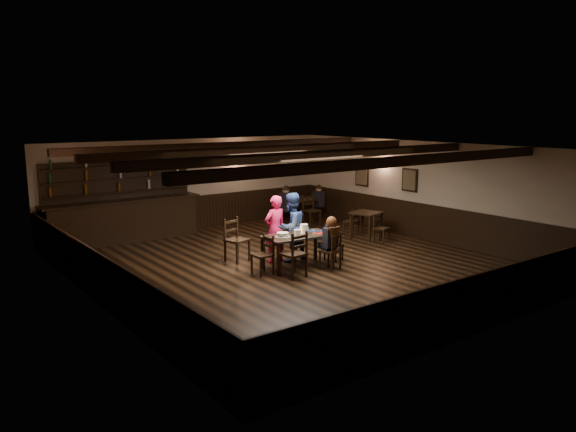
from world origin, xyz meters
TOP-DOWN VIEW (x-y plane):
  - ground at (0.00, 0.00)m, footprint 10.00×10.00m
  - room_shell at (0.01, 0.04)m, footprint 9.02×10.02m
  - dining_table at (-0.02, -0.20)m, footprint 1.64×0.89m
  - chair_near_left at (-0.56, -0.84)m, footprint 0.51×0.49m
  - chair_near_right at (0.47, -0.85)m, footprint 0.48×0.47m
  - chair_end_left at (-0.92, -0.20)m, footprint 0.39×0.41m
  - chair_end_right at (0.94, -0.28)m, footprint 0.43×0.45m
  - chair_far_pushed at (-0.89, 1.14)m, footprint 0.58×0.56m
  - woman_pink at (-0.17, 0.48)m, footprint 0.59×0.40m
  - man_blue at (0.20, 0.33)m, footprint 0.91×0.77m
  - seated_person at (0.45, -0.79)m, footprint 0.32×0.48m
  - cake at (-0.42, -0.17)m, footprint 0.33×0.33m
  - plate_stack_a at (-0.09, -0.28)m, footprint 0.16×0.16m
  - plate_stack_b at (0.18, -0.17)m, footprint 0.18×0.18m
  - tea_light at (-0.02, -0.09)m, footprint 0.05×0.05m
  - salt_shaker at (0.33, -0.33)m, footprint 0.04×0.04m
  - pepper_shaker at (0.45, -0.33)m, footprint 0.03×0.03m
  - drink_glass at (0.32, -0.11)m, footprint 0.06×0.06m
  - menu_red at (0.49, -0.37)m, footprint 0.28×0.20m
  - menu_blue at (0.57, -0.09)m, footprint 0.38×0.36m
  - bar_counter at (-2.24, 4.72)m, footprint 4.27×0.70m
  - back_table_a at (3.27, 0.97)m, footprint 0.90×0.90m
  - back_table_b at (3.17, 3.96)m, footprint 0.90×0.90m
  - bg_patron_left at (2.52, 3.70)m, footprint 0.24×0.39m
  - bg_patron_right at (3.87, 3.75)m, footprint 0.22×0.35m

SIDE VIEW (x-z plane):
  - ground at x=0.00m, z-range 0.00..0.00m
  - chair_end_right at x=0.94m, z-range 0.07..0.85m
  - chair_near_right at x=0.47m, z-range 0.07..0.92m
  - chair_end_left at x=-0.92m, z-range 0.07..0.94m
  - chair_near_left at x=-0.56m, z-range 0.08..1.09m
  - chair_far_pushed at x=-0.89m, z-range 0.09..1.12m
  - back_table_a at x=3.27m, z-range 0.27..1.02m
  - back_table_b at x=3.17m, z-range 0.28..1.03m
  - dining_table at x=-0.02m, z-range 0.30..1.05m
  - bar_counter at x=-2.24m, z-range -0.37..1.83m
  - menu_red at x=0.49m, z-range 0.75..0.76m
  - menu_blue at x=0.57m, z-range 0.75..0.76m
  - tea_light at x=-0.02m, z-range 0.75..0.81m
  - woman_pink at x=-0.17m, z-range 0.00..1.58m
  - pepper_shaker at x=0.45m, z-range 0.75..0.83m
  - cake at x=-0.42m, z-range 0.75..0.85m
  - salt_shaker at x=0.33m, z-range 0.75..0.85m
  - drink_glass at x=0.32m, z-range 0.75..0.85m
  - seated_person at x=0.45m, z-range 0.42..1.20m
  - man_blue at x=0.20m, z-range 0.00..1.63m
  - bg_patron_right at x=3.87m, z-range 0.46..1.17m
  - plate_stack_a at x=-0.09m, z-range 0.75..0.90m
  - plate_stack_b at x=0.18m, z-range 0.75..0.97m
  - bg_patron_left at x=2.52m, z-range 0.47..1.26m
  - room_shell at x=0.01m, z-range 0.39..3.10m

